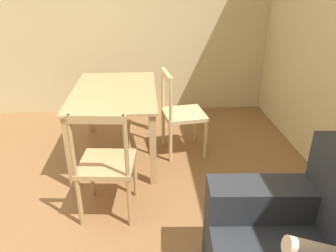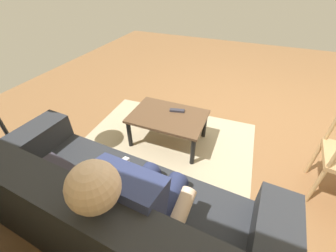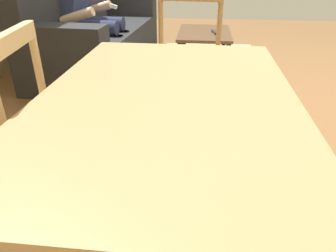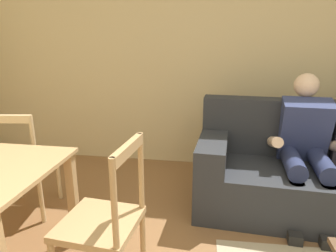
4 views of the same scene
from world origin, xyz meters
name	(u,v)px [view 1 (image 1 of 4)]	position (x,y,z in m)	size (l,w,h in m)	color
wall_side	(58,8)	(-3.02, 0.00, 1.40)	(0.12, 5.63, 2.79)	#C8B586
dining_table	(115,100)	(-1.70, 0.77, 0.62)	(1.29, 0.84, 0.73)	tan
dining_chair_near_wall	(181,114)	(-1.69, 1.45, 0.45)	(0.48, 0.48, 0.91)	#D1B27F
dining_chair_facing_couch	(106,165)	(-0.72, 0.76, 0.45)	(0.46, 0.46, 0.93)	tan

